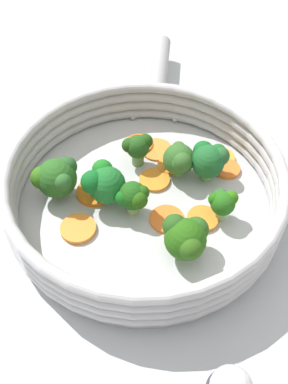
{
  "coord_description": "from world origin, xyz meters",
  "views": [
    {
      "loc": [
        0.21,
        -0.28,
        0.44
      ],
      "look_at": [
        0.0,
        0.0,
        0.03
      ],
      "focal_mm": 42.0,
      "sensor_mm": 36.0,
      "label": 1
    }
  ],
  "objects": [
    {
      "name": "carrot_slice_10",
      "position": [
        -0.01,
        0.03,
        0.02
      ],
      "size": [
        0.05,
        0.05,
        0.0
      ],
      "primitive_type": "cylinder",
      "rotation": [
        0.0,
        0.0,
        4.95
      ],
      "color": "orange",
      "rests_on": "skillet"
    },
    {
      "name": "carrot_slice_8",
      "position": [
        0.07,
        -0.02,
        0.02
      ],
      "size": [
        0.06,
        0.06,
        0.0
      ],
      "primitive_type": "cylinder",
      "rotation": [
        0.0,
        0.0,
        0.61
      ],
      "color": "orange",
      "rests_on": "skillet"
    },
    {
      "name": "skillet_rivet_right",
      "position": [
        -0.1,
        0.11,
        0.02
      ],
      "size": [
        0.01,
        0.01,
        0.01
      ],
      "primitive_type": "sphere",
      "color": "#B2B1B5",
      "rests_on": "skillet"
    },
    {
      "name": "carrot_slice_7",
      "position": [
        0.04,
        0.12,
        0.02
      ],
      "size": [
        0.05,
        0.05,
        0.0
      ],
      "primitive_type": "cylinder",
      "rotation": [
        0.0,
        0.0,
        1.29
      ],
      "color": "orange",
      "rests_on": "skillet"
    },
    {
      "name": "ground_plane",
      "position": [
        0.0,
        0.0,
        0.0
      ],
      "size": [
        4.0,
        4.0,
        0.0
      ],
      "primitive_type": "plane",
      "color": "#B3B9C0"
    },
    {
      "name": "skillet_handle",
      "position": [
        -0.13,
        0.21,
        0.03
      ],
      "size": [
        0.11,
        0.16,
        0.03
      ],
      "primitive_type": "cylinder",
      "rotation": [
        1.57,
        0.0,
        3.7
      ],
      "color": "#999B9E",
      "rests_on": "skillet"
    },
    {
      "name": "carrot_slice_9",
      "position": [
        -0.03,
        -0.08,
        0.02
      ],
      "size": [
        0.06,
        0.06,
        0.01
      ],
      "primitive_type": "cylinder",
      "rotation": [
        0.0,
        0.0,
        1.06
      ],
      "color": "orange",
      "rests_on": "skillet"
    },
    {
      "name": "broccoli_floret_2",
      "position": [
        -0.04,
        -0.03,
        0.05
      ],
      "size": [
        0.05,
        0.05,
        0.05
      ],
      "color": "#7B9F4F",
      "rests_on": "skillet"
    },
    {
      "name": "skillet_rim_wall",
      "position": [
        0.0,
        0.0,
        0.05
      ],
      "size": [
        0.33,
        0.33,
        0.06
      ],
      "color": "#B9B8BE",
      "rests_on": "skillet"
    },
    {
      "name": "broccoli_floret_3",
      "position": [
        -0.09,
        -0.06,
        0.05
      ],
      "size": [
        0.05,
        0.05,
        0.05
      ],
      "color": "#81B16B",
      "rests_on": "skillet"
    },
    {
      "name": "broccoli_floret_5",
      "position": [
        0.0,
        -0.02,
        0.04
      ],
      "size": [
        0.04,
        0.04,
        0.05
      ],
      "color": "#8CAA5C",
      "rests_on": "skillet"
    },
    {
      "name": "carrot_slice_5",
      "position": [
        -0.01,
        0.06,
        0.02
      ],
      "size": [
        0.04,
        0.04,
        0.01
      ],
      "primitive_type": "cylinder",
      "rotation": [
        0.0,
        0.0,
        5.62
      ],
      "color": "orange",
      "rests_on": "skillet"
    },
    {
      "name": "broccoli_floret_7",
      "position": [
        0.08,
        -0.03,
        0.05
      ],
      "size": [
        0.05,
        0.05,
        0.05
      ],
      "color": "#87AA61",
      "rests_on": "skillet"
    },
    {
      "name": "carrot_slice_0",
      "position": [
        0.06,
        0.1,
        0.02
      ],
      "size": [
        0.04,
        0.04,
        0.01
      ],
      "primitive_type": "cylinder",
      "rotation": [
        0.0,
        0.0,
        3.44
      ],
      "color": "orange",
      "rests_on": "skillet"
    },
    {
      "name": "broccoli_floret_6",
      "position": [
        -0.04,
        0.05,
        0.04
      ],
      "size": [
        0.03,
        0.03,
        0.04
      ],
      "color": "#648E50",
      "rests_on": "skillet"
    },
    {
      "name": "broccoli_floret_4",
      "position": [
        0.04,
        0.08,
        0.05
      ],
      "size": [
        0.05,
        0.05,
        0.05
      ],
      "color": "#6CA553",
      "rests_on": "skillet"
    },
    {
      "name": "carrot_slice_3",
      "position": [
        0.04,
        -0.01,
        0.02
      ],
      "size": [
        0.06,
        0.06,
        0.0
      ],
      "primitive_type": "cylinder",
      "rotation": [
        0.0,
        0.0,
        2.62
      ],
      "color": "orange",
      "rests_on": "skillet"
    },
    {
      "name": "skillet_rivet_left",
      "position": [
        -0.05,
        0.14,
        0.02
      ],
      "size": [
        0.01,
        0.01,
        0.01
      ],
      "primitive_type": "sphere",
      "color": "#AFB8B9",
      "rests_on": "skillet"
    },
    {
      "name": "carrot_slice_2",
      "position": [
        -0.04,
        0.08,
        0.02
      ],
      "size": [
        0.05,
        0.05,
        0.0
      ],
      "primitive_type": "cylinder",
      "rotation": [
        0.0,
        0.0,
        3.33
      ],
      "color": "orange",
      "rests_on": "skillet"
    },
    {
      "name": "carrot_slice_4",
      "position": [
        -0.06,
        0.07,
        0.02
      ],
      "size": [
        0.04,
        0.04,
        0.01
      ],
      "primitive_type": "cylinder",
      "rotation": [
        0.0,
        0.0,
        1.54
      ],
      "color": "orange",
      "rests_on": "skillet"
    },
    {
      "name": "skillet",
      "position": [
        0.0,
        0.0,
        0.01
      ],
      "size": [
        0.31,
        0.31,
        0.02
      ],
      "primitive_type": "cylinder",
      "color": "#B2B5B7",
      "rests_on": "ground_plane"
    },
    {
      "name": "broccoli_floret_0",
      "position": [
        0.01,
        0.06,
        0.04
      ],
      "size": [
        0.04,
        0.04,
        0.05
      ],
      "color": "#84B76A",
      "rests_on": "skillet"
    },
    {
      "name": "carrot_slice_6",
      "position": [
        -0.05,
        -0.03,
        0.02
      ],
      "size": [
        0.05,
        0.05,
        0.01
      ],
      "primitive_type": "cylinder",
      "rotation": [
        0.0,
        0.0,
        4.54
      ],
      "color": "orange",
      "rests_on": "skillet"
    },
    {
      "name": "broccoli_floret_1",
      "position": [
        0.09,
        0.03,
        0.04
      ],
      "size": [
        0.03,
        0.03,
        0.04
      ],
      "color": "#7B9B58",
      "rests_on": "skillet"
    },
    {
      "name": "carrot_slice_1",
      "position": [
        0.07,
        0.02,
        0.02
      ],
      "size": [
        0.05,
        0.05,
        0.01
      ],
      "primitive_type": "cylinder",
      "rotation": [
        0.0,
        0.0,
        2.15
      ],
      "color": "orange",
      "rests_on": "skillet"
    }
  ]
}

